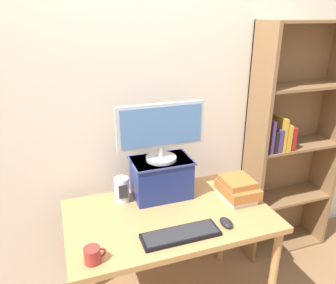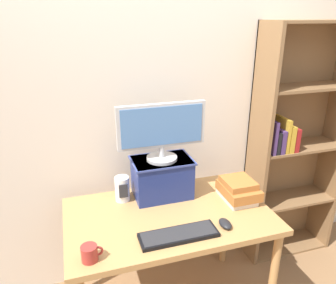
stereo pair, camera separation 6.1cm
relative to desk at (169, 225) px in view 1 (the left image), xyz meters
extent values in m
cube|color=beige|center=(0.00, 0.51, 0.62)|extent=(7.00, 0.08, 2.60)
cube|color=#B7844C|center=(0.00, 0.00, 0.07)|extent=(1.24, 0.74, 0.04)
cylinder|color=#B7844C|center=(0.57, -0.32, -0.32)|extent=(0.05, 0.05, 0.73)
cylinder|color=#B7844C|center=(-0.57, 0.32, -0.32)|extent=(0.05, 0.05, 0.73)
cylinder|color=#B7844C|center=(0.57, 0.32, -0.32)|extent=(0.05, 0.05, 0.73)
cube|color=olive|center=(0.80, 0.33, 0.25)|extent=(0.03, 0.28, 1.87)
cube|color=olive|center=(1.51, 0.33, 0.25)|extent=(0.03, 0.28, 1.87)
cube|color=olive|center=(1.15, 0.46, 0.25)|extent=(0.73, 0.01, 1.87)
cube|color=olive|center=(1.15, 0.33, -0.67)|extent=(0.68, 0.27, 0.02)
cube|color=olive|center=(1.15, 0.33, -0.21)|extent=(0.68, 0.27, 0.02)
cube|color=olive|center=(1.15, 0.33, 0.26)|extent=(0.68, 0.27, 0.02)
cube|color=olive|center=(1.15, 0.33, 0.73)|extent=(0.68, 0.27, 0.02)
cube|color=olive|center=(1.15, 0.33, 1.17)|extent=(0.68, 0.27, 0.02)
cube|color=#4C336B|center=(0.86, 0.30, 0.39)|extent=(0.03, 0.20, 0.25)
cube|color=black|center=(0.89, 0.30, 0.35)|extent=(0.03, 0.20, 0.17)
cube|color=#4C336B|center=(0.93, 0.30, 0.36)|extent=(0.04, 0.20, 0.17)
cube|color=gold|center=(0.96, 0.30, 0.40)|extent=(0.02, 0.20, 0.25)
cube|color=gold|center=(1.00, 0.30, 0.37)|extent=(0.04, 0.20, 0.20)
cube|color=maroon|center=(1.05, 0.30, 0.36)|extent=(0.04, 0.20, 0.18)
cube|color=navy|center=(0.02, 0.22, 0.22)|extent=(0.37, 0.24, 0.26)
cube|color=#334284|center=(0.02, 0.22, 0.34)|extent=(0.39, 0.26, 0.01)
cylinder|color=#B7B7BA|center=(0.02, 0.22, 0.36)|extent=(0.20, 0.20, 0.02)
cylinder|color=#B7B7BA|center=(0.02, 0.22, 0.41)|extent=(0.03, 0.03, 0.07)
cube|color=#B7B7BA|center=(0.02, 0.22, 0.58)|extent=(0.56, 0.04, 0.28)
cube|color=#4C7AB7|center=(0.02, 0.20, 0.58)|extent=(0.52, 0.00, 0.24)
cube|color=black|center=(-0.02, -0.23, 0.10)|extent=(0.43, 0.14, 0.02)
cube|color=#28282B|center=(-0.02, -0.23, 0.11)|extent=(0.41, 0.12, 0.00)
ellipsoid|color=black|center=(0.27, -0.22, 0.11)|extent=(0.06, 0.10, 0.04)
cube|color=silver|center=(0.47, 0.03, 0.11)|extent=(0.18, 0.25, 0.04)
cube|color=#AD662D|center=(0.48, 0.02, 0.16)|extent=(0.21, 0.26, 0.06)
cube|color=#AD662D|center=(0.48, 0.03, 0.21)|extent=(0.19, 0.20, 0.04)
cylinder|color=#9E2D28|center=(-0.49, -0.27, 0.13)|extent=(0.08, 0.08, 0.08)
torus|color=#9E2D28|center=(-0.45, -0.27, 0.13)|extent=(0.05, 0.01, 0.05)
cylinder|color=silver|center=(-0.24, 0.24, 0.17)|extent=(0.09, 0.09, 0.16)
cube|color=#2D2D30|center=(-0.24, 0.19, 0.18)|extent=(0.06, 0.00, 0.09)
camera|label=1|loc=(-0.57, -1.60, 1.22)|focal=35.00mm
camera|label=2|loc=(-0.51, -1.62, 1.22)|focal=35.00mm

